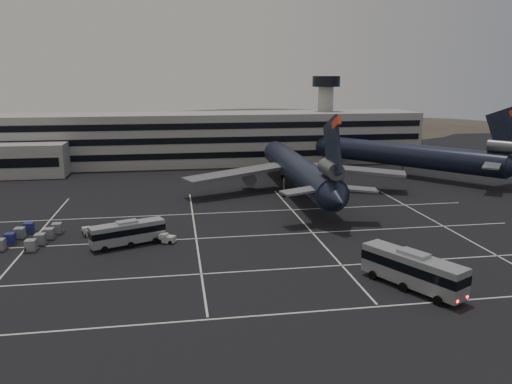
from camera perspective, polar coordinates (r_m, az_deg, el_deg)
ground at (r=72.27m, az=-1.92°, el=-6.09°), size 260.00×260.00×0.00m
lane_markings at (r=73.07m, az=-1.26°, el=-5.87°), size 90.00×55.62×0.01m
terminal at (r=140.03m, az=-6.91°, el=6.03°), size 125.00×26.00×24.00m
hills at (r=241.90m, az=-2.85°, el=4.46°), size 352.00×180.00×44.00m
trijet_main at (r=102.38m, az=4.83°, el=2.59°), size 47.46×57.49×18.08m
trijet_far at (r=126.68m, az=16.88°, el=4.16°), size 40.75×48.46×18.08m
bus_near at (r=59.88m, az=17.45°, el=-8.35°), size 8.47×12.49×4.45m
bus_far at (r=73.70m, az=-14.46°, el=-4.46°), size 10.70×6.23×3.73m
tug_a at (r=80.55m, az=-18.60°, el=-4.28°), size 2.15×2.61×1.46m
tug_b at (r=74.18m, az=-10.08°, el=-5.25°), size 2.70×2.35×1.50m
uld_cluster at (r=80.64m, az=-24.44°, el=-4.64°), size 8.27×11.18×1.66m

